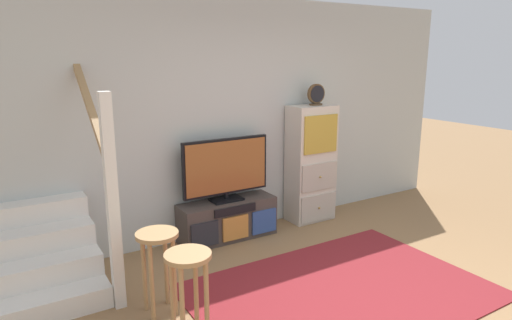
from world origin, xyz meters
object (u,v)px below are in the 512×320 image
Objects in this scene: side_cabinet at (311,164)px; bar_stool_near at (189,276)px; bar_stool_far at (158,253)px; media_console at (228,220)px; television at (226,168)px; desk_clock at (316,95)px.

bar_stool_near is at bearing -146.30° from side_cabinet.
bar_stool_near and bar_stool_far have the same top height.
television reaches higher than media_console.
desk_clock is (1.23, -0.03, 0.76)m from television.
desk_clock is at bearing 33.04° from bar_stool_near.
television is at bearing 179.34° from side_cabinet.
desk_clock reaches higher than media_console.
television is 0.71× the size of side_cabinet.
bar_stool_far is at bearing -155.85° from side_cabinet.
media_console is 0.61m from television.
side_cabinet is at bearing 24.15° from bar_stool_far.
desk_clock is 2.85m from bar_stool_far.
bar_stool_near is at bearing -83.15° from bar_stool_far.
side_cabinet is 2.80m from bar_stool_near.
desk_clock is at bearing -22.55° from side_cabinet.
bar_stool_near is (-1.13, -1.54, 0.30)m from media_console.
desk_clock reaches higher than television.
media_console is 1.09× the size of television.
side_cabinet is (1.20, 0.01, 0.50)m from media_console.
media_console is at bearing 53.77° from bar_stool_near.
media_console is 0.77× the size of side_cabinet.
media_console is 1.30m from side_cabinet.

